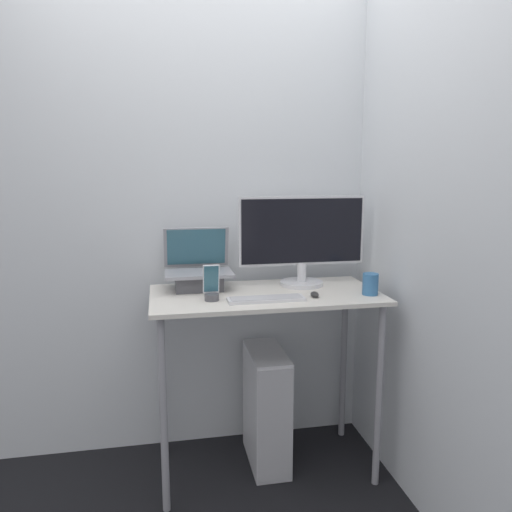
{
  "coord_description": "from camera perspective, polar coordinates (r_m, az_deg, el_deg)",
  "views": [
    {
      "loc": [
        -0.49,
        -1.98,
        1.5
      ],
      "look_at": [
        -0.05,
        0.28,
        1.09
      ],
      "focal_mm": 35.0,
      "sensor_mm": 36.0,
      "label": 1
    }
  ],
  "objects": [
    {
      "name": "mug",
      "position": [
        2.4,
        12.94,
        -3.15
      ],
      "size": [
        0.07,
        0.07,
        0.1
      ],
      "color": "#336699",
      "rests_on": "desk"
    },
    {
      "name": "wall_side_right",
      "position": [
        2.29,
        18.26,
        4.45
      ],
      "size": [
        0.05,
        6.0,
        2.6
      ],
      "color": "silver",
      "rests_on": "ground_plane"
    },
    {
      "name": "ground_plane",
      "position": [
        2.54,
        2.47,
        -26.3
      ],
      "size": [
        12.0,
        12.0,
        0.0
      ],
      "primitive_type": "plane",
      "color": "black"
    },
    {
      "name": "computer_tower",
      "position": [
        2.66,
        1.2,
        -16.89
      ],
      "size": [
        0.18,
        0.4,
        0.6
      ],
      "color": "silver",
      "rests_on": "ground_plane"
    },
    {
      "name": "wall_back",
      "position": [
        2.67,
        -0.53,
        5.69
      ],
      "size": [
        6.0,
        0.05,
        2.6
      ],
      "color": "silver",
      "rests_on": "ground_plane"
    },
    {
      "name": "desk",
      "position": [
        2.42,
        1.07,
        -7.11
      ],
      "size": [
        1.09,
        0.55,
        0.91
      ],
      "color": "beige",
      "rests_on": "ground_plane"
    },
    {
      "name": "keyboard",
      "position": [
        2.24,
        1.17,
        -4.93
      ],
      "size": [
        0.35,
        0.09,
        0.02
      ],
      "color": "silver",
      "rests_on": "desk"
    },
    {
      "name": "monitor",
      "position": [
        2.51,
        5.29,
        1.73
      ],
      "size": [
        0.64,
        0.22,
        0.45
      ],
      "color": "silver",
      "rests_on": "desk"
    },
    {
      "name": "mouse",
      "position": [
        2.32,
        6.72,
        -4.39
      ],
      "size": [
        0.04,
        0.06,
        0.03
      ],
      "color": "#262626",
      "rests_on": "desk"
    },
    {
      "name": "laptop",
      "position": [
        2.46,
        -6.6,
        -1.96
      ],
      "size": [
        0.33,
        0.27,
        0.29
      ],
      "color": "#4C4C51",
      "rests_on": "desk"
    },
    {
      "name": "cell_phone",
      "position": [
        2.25,
        -5.11,
        -3.83
      ],
      "size": [
        0.07,
        0.07,
        0.16
      ],
      "color": "#4C4C51",
      "rests_on": "desk"
    }
  ]
}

